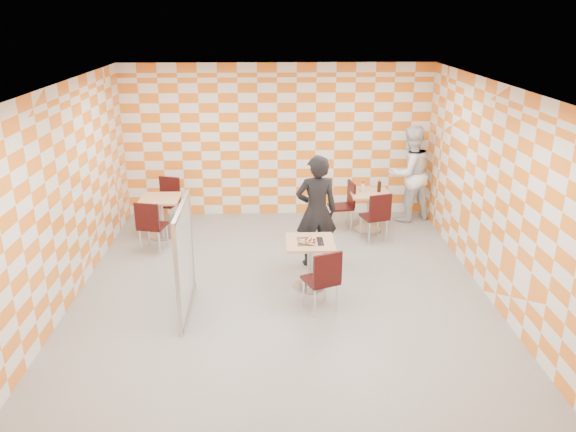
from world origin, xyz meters
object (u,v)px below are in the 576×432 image
object	(u,v)px
chair_main_front	(324,277)
chair_empty_far	(168,197)
chair_empty_near	(150,223)
second_table	(369,205)
main_table	(310,256)
man_white	(409,174)
empty_table	(161,210)
chair_second_front	(377,214)
chair_second_side	(346,202)
partition	(185,258)
soda_bottle	(379,187)
man_dark	(316,211)
sport_bottle	(363,187)

from	to	relation	value
chair_main_front	chair_empty_far	size ratio (longest dim) A/B	1.00
chair_main_front	chair_empty_near	xyz separation A→B (m)	(-2.74, 2.12, 0.00)
chair_empty_far	second_table	bearing A→B (deg)	-6.72
main_table	second_table	distance (m)	2.61
second_table	main_table	bearing A→B (deg)	-118.99
main_table	chair_empty_near	distance (m)	2.95
chair_main_front	man_white	world-z (taller)	man_white
empty_table	chair_second_front	world-z (taller)	chair_second_front
main_table	chair_second_side	bearing A→B (deg)	70.56
partition	soda_bottle	size ratio (longest dim) A/B	6.74
main_table	man_dark	bearing A→B (deg)	79.48
man_dark	chair_second_front	bearing A→B (deg)	-149.12
chair_empty_far	man_white	size ratio (longest dim) A/B	0.49
man_white	soda_bottle	xyz separation A→B (m)	(-0.69, -0.53, -0.09)
second_table	chair_empty_far	size ratio (longest dim) A/B	0.81
partition	soda_bottle	xyz separation A→B (m)	(3.17, 2.94, 0.06)
second_table	sport_bottle	size ratio (longest dim) A/B	3.75
chair_second_front	soda_bottle	size ratio (longest dim) A/B	4.02
chair_second_front	chair_empty_far	xyz separation A→B (m)	(-3.84, 1.03, 0.00)
empty_table	man_dark	world-z (taller)	man_dark
chair_main_front	chair_second_side	distance (m)	3.19
chair_second_front	sport_bottle	bearing A→B (deg)	105.18
empty_table	chair_main_front	world-z (taller)	chair_main_front
chair_second_front	soda_bottle	bearing A→B (deg)	77.58
main_table	chair_empty_far	bearing A→B (deg)	132.87
chair_empty_far	man_white	bearing A→B (deg)	1.33
second_table	chair_empty_near	distance (m)	3.98
chair_empty_near	sport_bottle	bearing A→B (deg)	14.26
second_table	man_white	world-z (taller)	man_white
second_table	chair_second_side	bearing A→B (deg)	170.01
chair_empty_far	soda_bottle	size ratio (longest dim) A/B	4.02
chair_second_front	chair_empty_near	world-z (taller)	same
main_table	chair_main_front	world-z (taller)	chair_main_front
chair_main_front	second_table	bearing A→B (deg)	69.50
second_table	partition	distance (m)	4.19
chair_empty_near	chair_empty_far	world-z (taller)	same
chair_empty_near	chair_main_front	bearing A→B (deg)	-37.76
second_table	empty_table	xyz separation A→B (m)	(-3.83, -0.18, 0.00)
main_table	second_table	world-z (taller)	same
main_table	soda_bottle	distance (m)	2.74
chair_empty_near	sport_bottle	world-z (taller)	sport_bottle
sport_bottle	chair_second_front	bearing A→B (deg)	-74.82
man_dark	soda_bottle	xyz separation A→B (m)	(1.28, 1.48, -0.06)
chair_empty_near	man_white	xyz separation A→B (m)	(4.74, 1.47, 0.40)
chair_empty_near	sport_bottle	xyz separation A→B (m)	(3.75, 0.95, 0.29)
empty_table	man_white	world-z (taller)	man_white
chair_empty_far	soda_bottle	distance (m)	4.01
man_white	soda_bottle	distance (m)	0.87
empty_table	chair_main_front	distance (m)	3.92
chair_empty_near	empty_table	bearing A→B (deg)	86.20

